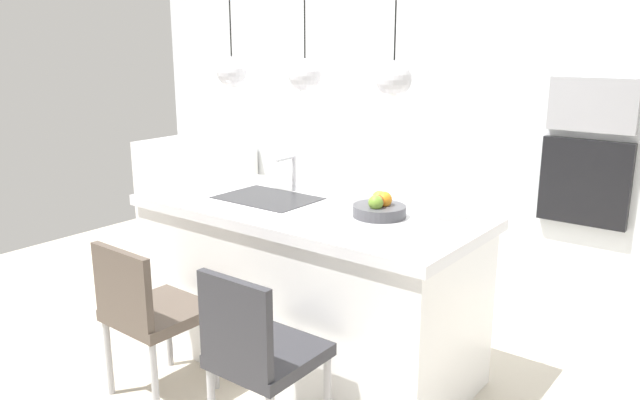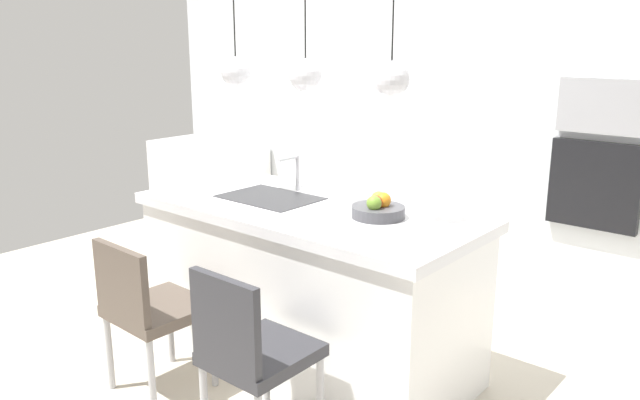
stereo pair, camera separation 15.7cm
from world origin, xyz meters
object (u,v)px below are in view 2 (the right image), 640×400
(oven, at_px, (595,185))
(chair_middle, at_px, (251,350))
(microwave, at_px, (604,106))
(fruit_bowl, at_px, (378,208))
(chair_near, at_px, (148,306))

(oven, height_order, chair_middle, oven)
(microwave, xyz_separation_m, oven, (0.00, 0.00, -0.50))
(chair_middle, bearing_deg, oven, 74.07)
(fruit_bowl, relative_size, oven, 0.50)
(microwave, relative_size, chair_middle, 0.60)
(chair_middle, bearing_deg, fruit_bowl, 85.93)
(chair_near, bearing_deg, fruit_bowl, 45.78)
(chair_middle, bearing_deg, microwave, 74.07)
(fruit_bowl, xyz_separation_m, microwave, (0.62, 1.51, 0.45))
(fruit_bowl, bearing_deg, microwave, 67.82)
(microwave, bearing_deg, chair_middle, -105.93)
(fruit_bowl, xyz_separation_m, oven, (0.62, 1.51, -0.05))
(fruit_bowl, relative_size, chair_middle, 0.31)
(fruit_bowl, height_order, microwave, microwave)
(oven, distance_m, chair_near, 2.82)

